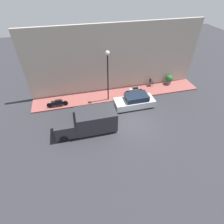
% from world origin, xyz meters
% --- Properties ---
extents(ground_plane, '(60.00, 60.00, 0.00)m').
position_xyz_m(ground_plane, '(0.00, 0.00, 0.00)').
color(ground_plane, '#2D2D33').
extents(sidewalk, '(2.31, 18.19, 0.13)m').
position_xyz_m(sidewalk, '(4.72, 0.00, 0.07)').
color(sidewalk, '#934C47').
rests_on(sidewalk, ground_plane).
extents(building_facade, '(0.30, 18.19, 7.06)m').
position_xyz_m(building_facade, '(6.03, 0.00, 3.53)').
color(building_facade, '#B2A899').
rests_on(building_facade, ground_plane).
extents(parked_car, '(1.62, 3.94, 1.38)m').
position_xyz_m(parked_car, '(2.29, -0.99, 0.65)').
color(parked_car, silver).
rests_on(parked_car, ground_plane).
extents(delivery_van, '(1.98, 5.04, 1.93)m').
position_xyz_m(delivery_van, '(0.11, 4.04, 0.98)').
color(delivery_van, '#2D2D33').
rests_on(delivery_van, ground_plane).
extents(motorcycle_black, '(0.30, 2.06, 0.75)m').
position_xyz_m(motorcycle_black, '(3.97, 6.52, 0.54)').
color(motorcycle_black, black).
rests_on(motorcycle_black, sidewalk).
extents(scooter_silver, '(0.30, 2.08, 0.83)m').
position_xyz_m(scooter_silver, '(4.20, -1.59, 0.58)').
color(scooter_silver, '#B7B7BF').
rests_on(scooter_silver, sidewalk).
extents(streetlamp, '(0.40, 0.40, 5.18)m').
position_xyz_m(streetlamp, '(3.97, 1.35, 3.78)').
color(streetlamp, black).
rests_on(streetlamp, sidewalk).
extents(potted_plant, '(0.77, 0.77, 1.12)m').
position_xyz_m(potted_plant, '(5.32, -6.33, 0.75)').
color(potted_plant, slate).
rests_on(potted_plant, sidewalk).
extents(cafe_chair, '(0.40, 0.40, 0.96)m').
position_xyz_m(cafe_chair, '(5.45, -4.09, 0.69)').
color(cafe_chair, '#262626').
rests_on(cafe_chair, sidewalk).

